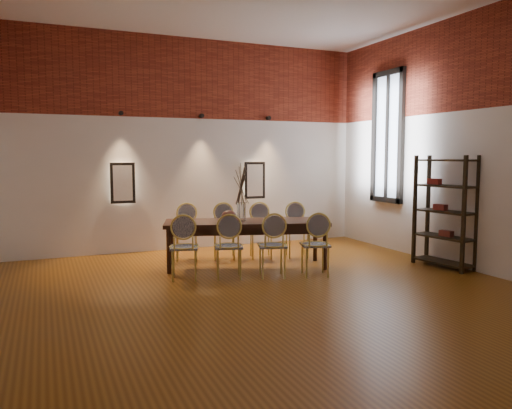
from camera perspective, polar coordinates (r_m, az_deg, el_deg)
name	(u,v)px	position (r m, az deg, el deg)	size (l,w,h in m)	color
floor	(266,294)	(6.63, 1.11, -10.17)	(7.00, 7.00, 0.02)	brown
wall_back	(190,145)	(9.73, -7.55, 6.77)	(7.00, 0.10, 4.00)	silver
wall_front	(502,122)	(3.47, 26.31, 8.49)	(7.00, 0.10, 4.00)	silver
wall_right	(475,142)	(8.48, 23.71, 6.53)	(0.10, 7.00, 4.00)	silver
brick_band_back	(190,78)	(9.77, -7.54, 14.13)	(7.00, 0.02, 1.50)	maroon
brick_band_right	(475,59)	(8.56, 23.72, 14.94)	(0.02, 7.00, 1.50)	maroon
niche_left	(122,183)	(9.37, -15.01, 2.39)	(0.36, 0.06, 0.66)	#FFEAC6
niche_right	(254,180)	(10.07, -0.20, 2.79)	(0.36, 0.06, 0.66)	#FFEAC6
spot_fixture_left	(121,113)	(9.36, -15.18, 10.05)	(0.08, 0.08, 0.10)	black
spot_fixture_mid	(202,116)	(9.69, -6.23, 10.05)	(0.08, 0.08, 0.10)	black
spot_fixture_right	(269,118)	(10.18, 1.44, 9.86)	(0.08, 0.08, 0.10)	black
window_glass	(388,137)	(9.91, 14.86, 7.48)	(0.02, 0.78, 2.38)	silver
window_frame	(387,137)	(9.90, 14.77, 7.48)	(0.08, 0.90, 2.50)	black
window_mullion	(387,137)	(9.90, 14.77, 7.48)	(0.06, 0.06, 2.40)	black
dining_table	(246,244)	(8.07, -1.12, -4.52)	(2.59, 0.83, 0.75)	#351A10
chair_near_a	(184,247)	(7.34, -8.22, -4.84)	(0.44, 0.44, 0.94)	#DDCB5D
chair_near_b	(229,246)	(7.34, -3.15, -4.78)	(0.44, 0.44, 0.94)	#DDCB5D
chair_near_c	(272,245)	(7.41, 1.87, -4.69)	(0.44, 0.44, 0.94)	#DDCB5D
chair_near_d	(315,244)	(7.52, 6.77, -4.56)	(0.44, 0.44, 0.94)	#DDCB5D
chair_far_a	(187,233)	(8.71, -7.93, -3.19)	(0.44, 0.44, 0.94)	#DDCB5D
chair_far_b	(224,232)	(8.71, -3.66, -3.14)	(0.44, 0.44, 0.94)	#DDCB5D
chair_far_c	(261,231)	(8.77, 0.57, -3.08)	(0.44, 0.44, 0.94)	#DDCB5D
chair_far_d	(297,231)	(8.87, 4.73, -3.00)	(0.44, 0.44, 0.94)	#DDCB5D
vase	(241,212)	(7.98, -1.70, -0.82)	(0.14, 0.14, 0.30)	silver
dried_branches	(241,184)	(7.95, -1.71, 2.40)	(0.50, 0.50, 0.70)	brown
bowl	(229,216)	(7.93, -3.10, -1.31)	(0.24, 0.24, 0.18)	#5C2C22
book	(230,220)	(7.98, -3.03, -1.81)	(0.26, 0.18, 0.03)	#8E1B7D
shelving_rack	(445,212)	(8.54, 20.76, -0.76)	(0.38, 1.00, 1.80)	black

